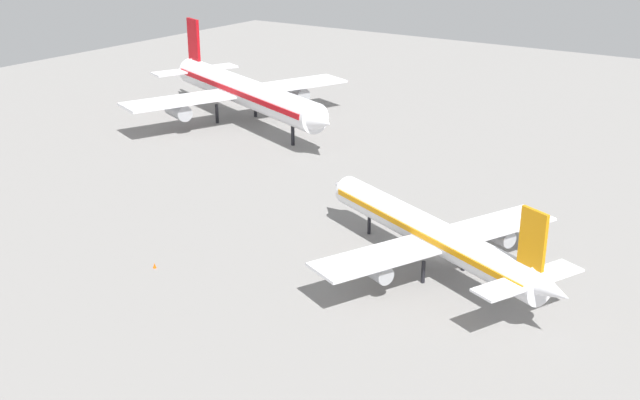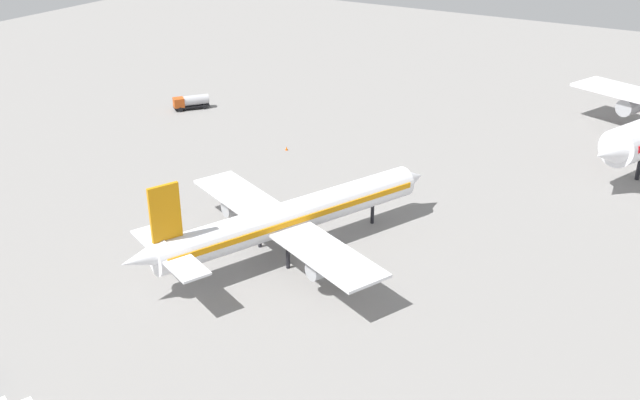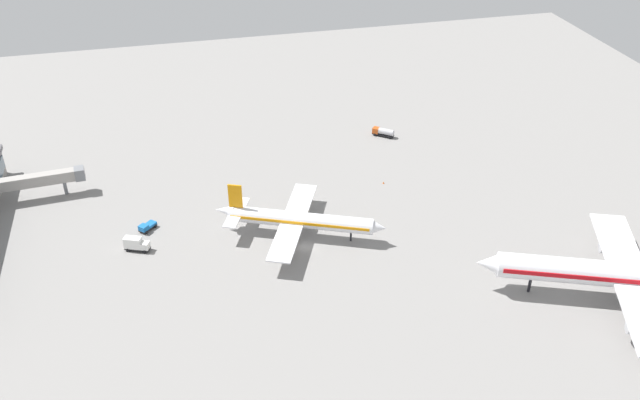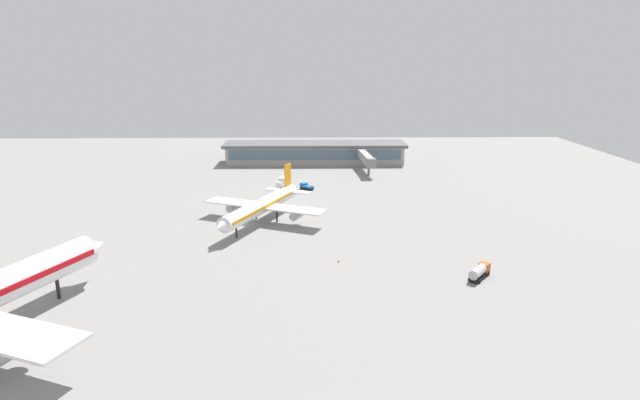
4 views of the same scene
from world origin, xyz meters
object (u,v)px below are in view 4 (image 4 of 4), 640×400
at_px(airplane_taxiing, 262,206).
at_px(catering_truck, 283,182).
at_px(fuel_truck, 479,271).
at_px(safety_cone_near_gate, 339,261).
at_px(pushback_tractor, 306,186).

bearing_deg(airplane_taxiing, catering_truck, -161.30).
height_order(airplane_taxiing, fuel_truck, airplane_taxiing).
distance_m(airplane_taxiing, fuel_truck, 55.85).
xyz_separation_m(fuel_truck, safety_cone_near_gate, (25.79, -8.39, -1.09)).
bearing_deg(pushback_tractor, catering_truck, 25.99).
bearing_deg(airplane_taxiing, fuel_truck, 74.91).
relative_size(airplane_taxiing, safety_cone_near_gate, 63.18).
bearing_deg(airplane_taxiing, safety_cone_near_gate, 57.36).
distance_m(fuel_truck, pushback_tractor, 76.52).
bearing_deg(pushback_tractor, fuel_truck, 160.10).
distance_m(pushback_tractor, safety_cone_near_gate, 61.15).
height_order(pushback_tractor, safety_cone_near_gate, pushback_tractor).
relative_size(fuel_truck, safety_cone_near_gate, 10.21).
bearing_deg(pushback_tractor, airplane_taxiing, 117.39).
distance_m(catering_truck, pushback_tractor, 7.90).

